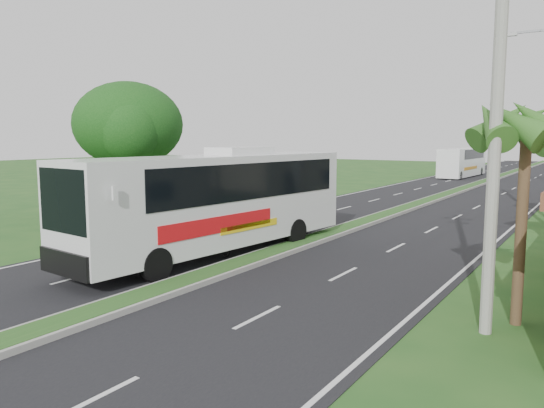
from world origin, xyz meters
The scene contains 11 objects.
ground centered at (0.00, 0.00, 0.00)m, with size 180.00×180.00×0.00m, color #1F4C1C.
road_asphalt centered at (0.00, 20.00, 0.01)m, with size 14.00×160.00×0.02m, color black.
median_strip centered at (0.00, 20.00, 0.10)m, with size 1.20×160.00×0.18m.
lane_edge_left centered at (-6.70, 20.00, 0.00)m, with size 0.12×160.00×0.01m, color silver.
lane_edge_right centered at (6.70, 20.00, 0.00)m, with size 0.12×160.00×0.01m, color silver.
palm_verge_a centered at (9.00, 3.00, 4.74)m, with size 2.40×2.40×5.45m.
shade_tree centered at (-12.11, 10.02, 5.03)m, with size 6.30×6.00×7.54m.
utility_pole_a centered at (8.50, 2.00, 5.67)m, with size 1.60×0.28×11.00m.
coach_bus_main centered at (-1.82, 5.20, 2.26)m, with size 3.91×12.91×4.11m.
coach_bus_far centered at (-3.78, 52.02, 1.83)m, with size 2.82×11.17×3.23m.
motorcyclist centered at (-1.76, 5.02, 0.75)m, with size 1.66×0.94×2.10m.
Camera 1 is at (10.74, -10.57, 4.49)m, focal length 35.00 mm.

